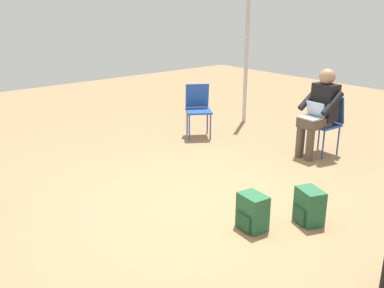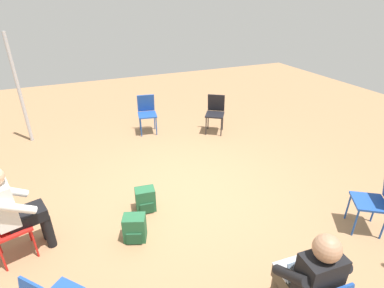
{
  "view_description": "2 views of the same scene",
  "coord_description": "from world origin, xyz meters",
  "px_view_note": "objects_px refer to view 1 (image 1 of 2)",
  "views": [
    {
      "loc": [
        2.7,
        3.21,
        2.12
      ],
      "look_at": [
        -0.14,
        -0.2,
        0.64
      ],
      "focal_mm": 40.0,
      "sensor_mm": 36.0,
      "label": 1
    },
    {
      "loc": [
        -3.65,
        1.47,
        2.86
      ],
      "look_at": [
        0.07,
        -0.1,
        0.83
      ],
      "focal_mm": 28.0,
      "sensor_mm": 36.0,
      "label": 2
    }
  ],
  "objects_px": {
    "chair_west": "(326,120)",
    "chair_southwest": "(198,106)",
    "backpack_near_laptop_user": "(252,214)",
    "backpack_by_empty_chair": "(309,208)",
    "person_with_laptop": "(320,108)"
  },
  "relations": [
    {
      "from": "chair_west",
      "to": "chair_southwest",
      "type": "height_order",
      "value": "same"
    },
    {
      "from": "chair_west",
      "to": "chair_southwest",
      "type": "bearing_deg",
      "value": 29.53
    },
    {
      "from": "chair_west",
      "to": "backpack_near_laptop_user",
      "type": "distance_m",
      "value": 2.61
    },
    {
      "from": "chair_southwest",
      "to": "backpack_by_empty_chair",
      "type": "distance_m",
      "value": 3.14
    },
    {
      "from": "chair_southwest",
      "to": "person_with_laptop",
      "type": "distance_m",
      "value": 1.95
    },
    {
      "from": "chair_west",
      "to": "person_with_laptop",
      "type": "height_order",
      "value": "person_with_laptop"
    },
    {
      "from": "backpack_by_empty_chair",
      "to": "chair_southwest",
      "type": "bearing_deg",
      "value": -109.66
    },
    {
      "from": "chair_southwest",
      "to": "backpack_by_empty_chair",
      "type": "xyz_separation_m",
      "value": [
        1.05,
        2.94,
        -0.34
      ]
    },
    {
      "from": "person_with_laptop",
      "to": "backpack_near_laptop_user",
      "type": "xyz_separation_m",
      "value": [
        2.28,
        0.86,
        -0.53
      ]
    },
    {
      "from": "chair_southwest",
      "to": "backpack_by_empty_chair",
      "type": "bearing_deg",
      "value": 103.66
    },
    {
      "from": "person_with_laptop",
      "to": "chair_southwest",
      "type": "bearing_deg",
      "value": 25.15
    },
    {
      "from": "backpack_near_laptop_user",
      "to": "backpack_by_empty_chair",
      "type": "distance_m",
      "value": 0.59
    },
    {
      "from": "backpack_by_empty_chair",
      "to": "person_with_laptop",
      "type": "bearing_deg",
      "value": -147.07
    },
    {
      "from": "chair_southwest",
      "to": "person_with_laptop",
      "type": "xyz_separation_m",
      "value": [
        -0.7,
        1.81,
        0.2
      ]
    },
    {
      "from": "chair_southwest",
      "to": "chair_west",
      "type": "bearing_deg",
      "value": 148.99
    }
  ]
}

